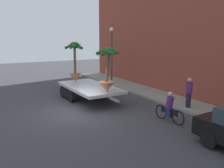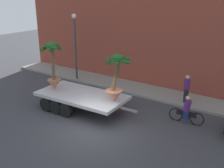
# 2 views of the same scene
# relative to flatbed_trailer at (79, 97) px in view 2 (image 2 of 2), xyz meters

# --- Properties ---
(ground_plane) EXTENTS (60.00, 60.00, 0.00)m
(ground_plane) POSITION_rel_flatbed_trailer_xyz_m (2.27, -1.46, -0.76)
(ground_plane) COLOR #38383D
(sidewalk) EXTENTS (24.00, 2.20, 0.15)m
(sidewalk) POSITION_rel_flatbed_trailer_xyz_m (2.27, 4.64, -0.69)
(sidewalk) COLOR gray
(sidewalk) RESTS_ON ground
(building_facade) EXTENTS (24.00, 1.20, 8.70)m
(building_facade) POSITION_rel_flatbed_trailer_xyz_m (2.27, 6.34, 3.59)
(building_facade) COLOR brown
(building_facade) RESTS_ON ground
(flatbed_trailer) EXTENTS (6.17, 2.78, 0.98)m
(flatbed_trailer) POSITION_rel_flatbed_trailer_xyz_m (0.00, 0.00, 0.00)
(flatbed_trailer) COLOR #B7BABF
(flatbed_trailer) RESTS_ON ground
(potted_palm_rear) EXTENTS (1.31, 1.25, 2.83)m
(potted_palm_rear) POSITION_rel_flatbed_trailer_xyz_m (-1.65, -0.24, 1.65)
(potted_palm_rear) COLOR #B26647
(potted_palm_rear) RESTS_ON flatbed_trailer
(potted_palm_middle) EXTENTS (1.45, 1.32, 2.59)m
(potted_palm_middle) POSITION_rel_flatbed_trailer_xyz_m (2.43, 0.17, 1.43)
(potted_palm_middle) COLOR #C17251
(potted_palm_middle) RESTS_ON flatbed_trailer
(cyclist) EXTENTS (1.84, 0.37, 1.54)m
(cyclist) POSITION_rel_flatbed_trailer_xyz_m (5.76, 1.82, -0.09)
(cyclist) COLOR black
(cyclist) RESTS_ON ground
(pedestrian_near_gate) EXTENTS (0.36, 0.36, 1.71)m
(pedestrian_near_gate) POSITION_rel_flatbed_trailer_xyz_m (4.92, 4.09, 0.28)
(pedestrian_near_gate) COLOR black
(pedestrian_near_gate) RESTS_ON sidewalk
(street_lamp) EXTENTS (0.36, 0.36, 4.83)m
(street_lamp) POSITION_rel_flatbed_trailer_xyz_m (-3.52, 3.84, 2.47)
(street_lamp) COLOR #383D42
(street_lamp) RESTS_ON sidewalk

